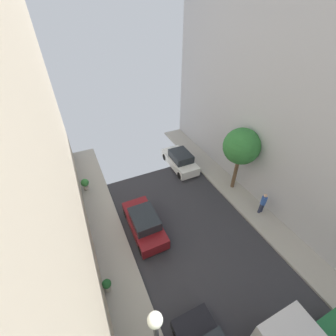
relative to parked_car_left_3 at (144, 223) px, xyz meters
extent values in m
cylinder|color=black|center=(0.78, -6.28, -0.40)|extent=(0.22, 0.64, 0.64)
cube|color=maroon|center=(0.00, 0.04, -0.17)|extent=(1.76, 4.20, 0.76)
cube|color=#1E2328|center=(0.00, -0.11, 0.53)|extent=(1.56, 2.10, 0.64)
cylinder|color=black|center=(-0.78, 1.59, -0.40)|extent=(0.22, 0.64, 0.64)
cylinder|color=black|center=(0.78, 1.59, -0.40)|extent=(0.22, 0.64, 0.64)
cylinder|color=black|center=(-0.78, -1.51, -0.40)|extent=(0.22, 0.64, 0.64)
cylinder|color=black|center=(0.78, -1.51, -0.40)|extent=(0.22, 0.64, 0.64)
cube|color=white|center=(5.40, 5.31, -0.17)|extent=(1.76, 4.20, 0.76)
cube|color=#1E2328|center=(5.40, 5.16, 0.53)|extent=(1.56, 2.10, 0.64)
cylinder|color=black|center=(4.62, 6.86, -0.40)|extent=(0.22, 0.64, 0.64)
cylinder|color=black|center=(6.18, 6.86, -0.40)|extent=(0.22, 0.64, 0.64)
cylinder|color=black|center=(4.62, 3.76, -0.40)|extent=(0.22, 0.64, 0.64)
cylinder|color=black|center=(6.18, 3.76, -0.40)|extent=(0.22, 0.64, 0.64)
cylinder|color=#2D334C|center=(7.86, -2.14, -0.16)|extent=(0.18, 0.18, 0.82)
cylinder|color=#2D334C|center=(8.08, -2.14, -0.16)|extent=(0.18, 0.18, 0.82)
cylinder|color=#3359B2|center=(7.97, -2.14, 0.57)|extent=(0.36, 0.36, 0.64)
sphere|color=tan|center=(7.97, -2.14, 1.03)|extent=(0.24, 0.24, 0.24)
cylinder|color=brown|center=(7.90, 0.89, 0.85)|extent=(0.28, 0.28, 2.84)
sphere|color=#2D7233|center=(7.90, 0.89, 3.26)|extent=(2.64, 2.64, 2.64)
cylinder|color=#B2A899|center=(-3.09, -2.81, -0.38)|extent=(0.33, 0.33, 0.37)
sphere|color=#23602D|center=(-3.09, -2.81, -0.01)|extent=(0.47, 0.47, 0.47)
cylinder|color=#B2A899|center=(-2.88, 5.64, -0.36)|extent=(0.39, 0.39, 0.42)
sphere|color=#38843D|center=(-2.88, 5.64, 0.10)|extent=(0.62, 0.62, 0.62)
sphere|color=white|center=(-1.90, -6.82, 4.63)|extent=(0.44, 0.44, 0.44)
camera|label=1|loc=(-2.54, -9.01, 11.50)|focal=23.59mm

